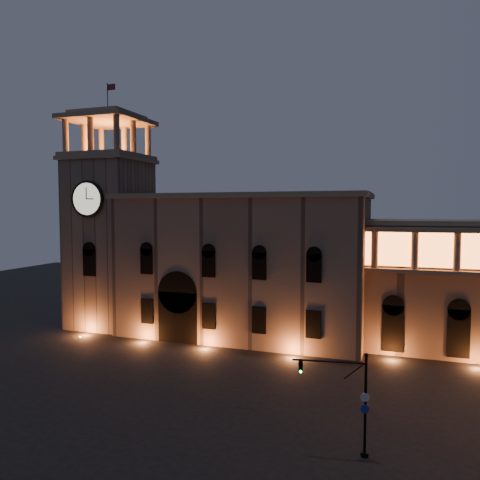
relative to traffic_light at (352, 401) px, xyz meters
The scene contains 4 objects.
ground 14.64m from the traffic_light, 167.08° to the left, with size 160.00×160.00×0.00m, color black.
government_building 30.19m from the traffic_light, 122.38° to the left, with size 30.80×12.80×17.60m.
clock_tower 42.94m from the traffic_light, 144.88° to the left, with size 9.80×9.80×32.40m.
traffic_light is the anchor object (origin of this frame).
Camera 1 is at (16.49, -32.84, 15.69)m, focal length 35.00 mm.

